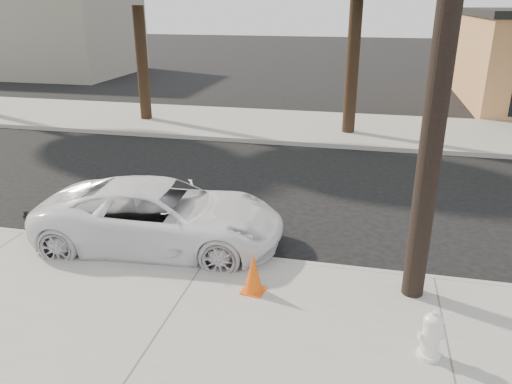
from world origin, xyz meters
TOP-DOWN VIEW (x-y plane):
  - ground at (0.00, 0.00)m, footprint 120.00×120.00m
  - near_sidewalk at (0.00, -4.30)m, footprint 90.00×4.40m
  - far_sidewalk at (0.00, 8.50)m, footprint 90.00×5.00m
  - curb_near at (0.00, -2.10)m, footprint 90.00×0.12m
  - building_far at (-20.00, 20.00)m, footprint 14.00×8.00m
  - police_cruiser at (-1.08, -1.80)m, footprint 4.91×2.57m
  - fire_hydrant at (3.72, -4.25)m, footprint 0.35×0.31m
  - traffic_cone at (1.08, -3.23)m, footprint 0.40×0.40m

SIDE VIEW (x-z plane):
  - ground at x=0.00m, z-range 0.00..0.00m
  - near_sidewalk at x=0.00m, z-range 0.00..0.15m
  - far_sidewalk at x=0.00m, z-range 0.00..0.15m
  - curb_near at x=0.00m, z-range -0.01..0.15m
  - fire_hydrant at x=3.72m, z-range 0.14..0.79m
  - traffic_cone at x=1.08m, z-range 0.14..0.82m
  - police_cruiser at x=-1.08m, z-range 0.00..1.32m
  - building_far at x=-20.00m, z-range 0.00..5.00m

